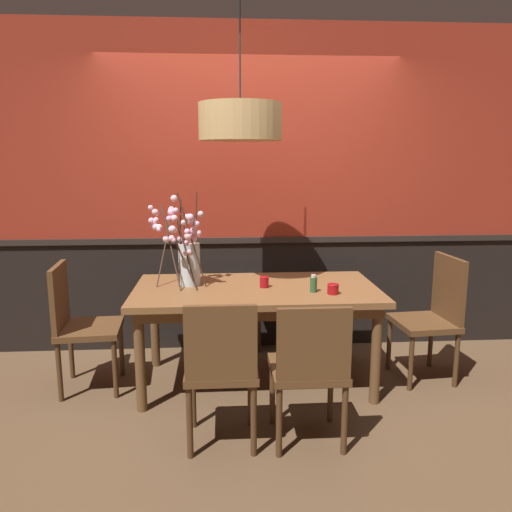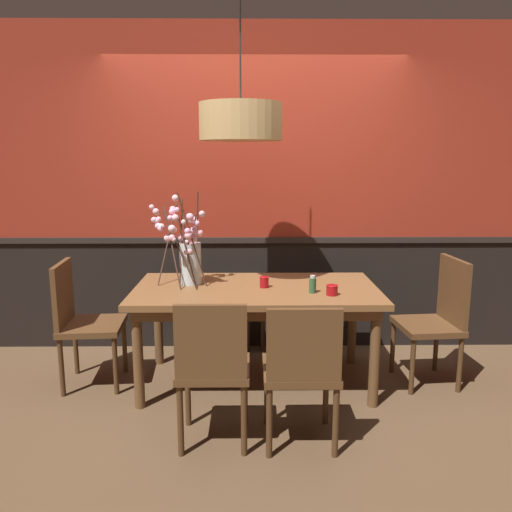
% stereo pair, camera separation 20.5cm
% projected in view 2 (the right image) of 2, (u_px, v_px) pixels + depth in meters
% --- Properties ---
extents(ground_plane, '(24.00, 24.00, 0.00)m').
position_uv_depth(ground_plane, '(256.00, 382.00, 3.86)').
color(ground_plane, brown).
extents(back_wall, '(4.98, 0.14, 2.77)m').
position_uv_depth(back_wall, '(255.00, 193.00, 4.40)').
color(back_wall, black).
rests_on(back_wall, ground).
extents(dining_table, '(1.77, 0.94, 0.74)m').
position_uv_depth(dining_table, '(256.00, 298.00, 3.73)').
color(dining_table, brown).
rests_on(dining_table, ground).
extents(chair_near_side_left, '(0.42, 0.40, 0.90)m').
position_uv_depth(chair_near_side_left, '(213.00, 365.00, 2.92)').
color(chair_near_side_left, brown).
rests_on(chair_near_side_left, ground).
extents(chair_head_west_end, '(0.47, 0.48, 0.93)m').
position_uv_depth(chair_head_west_end, '(81.00, 317.00, 3.74)').
color(chair_head_west_end, brown).
rests_on(chair_head_west_end, ground).
extents(chair_near_side_right, '(0.44, 0.43, 0.88)m').
position_uv_depth(chair_near_side_right, '(301.00, 366.00, 2.91)').
color(chair_near_side_right, brown).
rests_on(chair_near_side_right, ground).
extents(chair_head_east_end, '(0.45, 0.48, 0.95)m').
position_uv_depth(chair_head_east_end, '(438.00, 315.00, 3.78)').
color(chair_head_east_end, brown).
rests_on(chair_head_east_end, ground).
extents(chair_far_side_right, '(0.43, 0.39, 0.93)m').
position_uv_depth(chair_far_side_right, '(283.00, 287.00, 4.60)').
color(chair_far_side_right, brown).
rests_on(chair_far_side_right, ground).
extents(chair_far_side_left, '(0.42, 0.43, 0.87)m').
position_uv_depth(chair_far_side_left, '(230.00, 290.00, 4.62)').
color(chair_far_side_left, brown).
rests_on(chair_far_side_left, ground).
extents(vase_with_blossoms, '(0.43, 0.51, 0.69)m').
position_uv_depth(vase_with_blossoms, '(187.00, 253.00, 3.76)').
color(vase_with_blossoms, silver).
rests_on(vase_with_blossoms, dining_table).
extents(candle_holder_nearer_center, '(0.07, 0.07, 0.08)m').
position_uv_depth(candle_holder_nearer_center, '(264.00, 282.00, 3.70)').
color(candle_holder_nearer_center, '#9E0F14').
rests_on(candle_holder_nearer_center, dining_table).
extents(candle_holder_nearer_edge, '(0.08, 0.08, 0.07)m').
position_uv_depth(candle_holder_nearer_edge, '(332.00, 290.00, 3.49)').
color(candle_holder_nearer_edge, '#9E0F14').
rests_on(candle_holder_nearer_edge, dining_table).
extents(condiment_bottle, '(0.05, 0.05, 0.12)m').
position_uv_depth(condiment_bottle, '(313.00, 285.00, 3.55)').
color(condiment_bottle, '#2D5633').
rests_on(condiment_bottle, dining_table).
extents(pendant_lamp, '(0.58, 0.58, 0.98)m').
position_uv_depth(pendant_lamp, '(241.00, 122.00, 3.53)').
color(pendant_lamp, tan).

